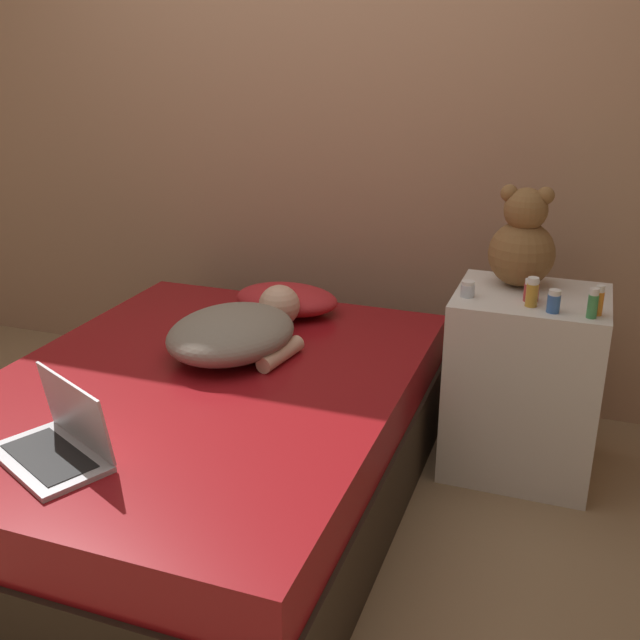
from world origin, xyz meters
TOP-DOWN VIEW (x-y plane):
  - ground_plane at (0.00, 0.00)m, footprint 12.00×12.00m
  - wall_back at (0.00, 1.20)m, footprint 8.00×0.06m
  - bed at (0.00, 0.00)m, footprint 1.41×1.84m
  - nightstand at (1.04, 0.65)m, footprint 0.55×0.48m
  - pillow at (0.04, 0.71)m, footprint 0.44×0.30m
  - person_lying at (0.03, 0.27)m, footprint 0.51×0.71m
  - laptop at (-0.11, -0.58)m, footprint 0.41×0.35m
  - teddy_bear at (0.98, 0.75)m, footprint 0.25×0.25m
  - bottle_clear at (0.82, 0.55)m, footprint 0.05×0.05m
  - bottle_amber at (1.04, 0.52)m, footprint 0.04×0.04m
  - bottle_red at (1.04, 0.58)m, footprint 0.05×0.05m
  - bottle_green at (1.24, 0.47)m, footprint 0.03×0.03m
  - bottle_blue at (1.12, 0.49)m, footprint 0.04×0.04m
  - bottle_orange at (1.26, 0.51)m, footprint 0.03×0.03m

SIDE VIEW (x-z plane):
  - ground_plane at x=0.00m, z-range 0.00..0.00m
  - bed at x=0.00m, z-range 0.00..0.50m
  - nightstand at x=1.04m, z-range 0.00..0.72m
  - laptop at x=-0.11m, z-range 0.44..0.66m
  - pillow at x=0.04m, z-range 0.50..0.62m
  - person_lying at x=0.03m, z-range 0.50..0.66m
  - bottle_clear at x=0.82m, z-range 0.71..0.77m
  - bottle_blue at x=1.12m, z-range 0.71..0.79m
  - bottle_red at x=1.04m, z-range 0.71..0.79m
  - bottle_green at x=1.24m, z-range 0.71..0.82m
  - bottle_amber at x=1.04m, z-range 0.71..0.82m
  - bottle_orange at x=1.26m, z-range 0.71..0.82m
  - teddy_bear at x=0.98m, z-range 0.69..1.07m
  - wall_back at x=0.00m, z-range 0.00..2.60m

